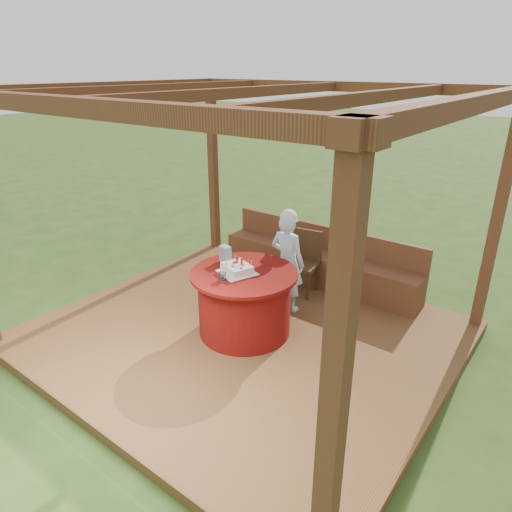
{
  "coord_description": "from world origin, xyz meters",
  "views": [
    {
      "loc": [
        2.94,
        -3.58,
        3.02
      ],
      "look_at": [
        0.0,
        0.25,
        1.0
      ],
      "focal_mm": 32.0,
      "sensor_mm": 36.0,
      "label": 1
    }
  ],
  "objects_px": {
    "chair": "(304,259)",
    "gift_bag": "(225,254)",
    "drinking_glass": "(222,277)",
    "elderly_woman": "(287,260)",
    "bench": "(318,264)",
    "birthday_cake": "(237,268)",
    "table": "(244,302)"
  },
  "relations": [
    {
      "from": "bench",
      "to": "drinking_glass",
      "type": "xyz_separation_m",
      "value": [
        -0.04,
        -2.01,
        0.55
      ]
    },
    {
      "from": "elderly_woman",
      "to": "birthday_cake",
      "type": "distance_m",
      "value": 0.85
    },
    {
      "from": "bench",
      "to": "table",
      "type": "distance_m",
      "value": 1.71
    },
    {
      "from": "bench",
      "to": "chair",
      "type": "height_order",
      "value": "chair"
    },
    {
      "from": "elderly_woman",
      "to": "birthday_cake",
      "type": "height_order",
      "value": "elderly_woman"
    },
    {
      "from": "table",
      "to": "birthday_cake",
      "type": "distance_m",
      "value": 0.44
    },
    {
      "from": "table",
      "to": "elderly_woman",
      "type": "xyz_separation_m",
      "value": [
        0.07,
        0.77,
        0.28
      ]
    },
    {
      "from": "bench",
      "to": "gift_bag",
      "type": "height_order",
      "value": "gift_bag"
    },
    {
      "from": "table",
      "to": "gift_bag",
      "type": "xyz_separation_m",
      "value": [
        -0.36,
        0.1,
        0.47
      ]
    },
    {
      "from": "gift_bag",
      "to": "drinking_glass",
      "type": "xyz_separation_m",
      "value": [
        0.31,
        -0.41,
        -0.05
      ]
    },
    {
      "from": "elderly_woman",
      "to": "gift_bag",
      "type": "relative_size",
      "value": 6.82
    },
    {
      "from": "bench",
      "to": "elderly_woman",
      "type": "height_order",
      "value": "elderly_woman"
    },
    {
      "from": "elderly_woman",
      "to": "table",
      "type": "bearing_deg",
      "value": -95.2
    },
    {
      "from": "birthday_cake",
      "to": "chair",
      "type": "bearing_deg",
      "value": 88.8
    },
    {
      "from": "bench",
      "to": "elderly_woman",
      "type": "xyz_separation_m",
      "value": [
        0.08,
        -0.94,
        0.4
      ]
    },
    {
      "from": "drinking_glass",
      "to": "elderly_woman",
      "type": "bearing_deg",
      "value": 83.52
    },
    {
      "from": "birthday_cake",
      "to": "drinking_glass",
      "type": "distance_m",
      "value": 0.25
    },
    {
      "from": "table",
      "to": "chair",
      "type": "bearing_deg",
      "value": 91.09
    },
    {
      "from": "table",
      "to": "birthday_cake",
      "type": "bearing_deg",
      "value": -133.45
    },
    {
      "from": "birthday_cake",
      "to": "bench",
      "type": "bearing_deg",
      "value": 88.68
    },
    {
      "from": "chair",
      "to": "drinking_glass",
      "type": "xyz_separation_m",
      "value": [
        -0.03,
        -1.63,
        0.34
      ]
    },
    {
      "from": "table",
      "to": "chair",
      "type": "height_order",
      "value": "chair"
    },
    {
      "from": "chair",
      "to": "gift_bag",
      "type": "distance_m",
      "value": 1.33
    },
    {
      "from": "chair",
      "to": "bench",
      "type": "bearing_deg",
      "value": 88.23
    },
    {
      "from": "chair",
      "to": "elderly_woman",
      "type": "bearing_deg",
      "value": -80.2
    },
    {
      "from": "gift_bag",
      "to": "drinking_glass",
      "type": "height_order",
      "value": "gift_bag"
    },
    {
      "from": "bench",
      "to": "birthday_cake",
      "type": "bearing_deg",
      "value": -91.32
    },
    {
      "from": "bench",
      "to": "chair",
      "type": "distance_m",
      "value": 0.44
    },
    {
      "from": "gift_bag",
      "to": "drinking_glass",
      "type": "distance_m",
      "value": 0.51
    },
    {
      "from": "chair",
      "to": "drinking_glass",
      "type": "height_order",
      "value": "chair"
    },
    {
      "from": "bench",
      "to": "elderly_woman",
      "type": "bearing_deg",
      "value": -84.9
    },
    {
      "from": "birthday_cake",
      "to": "drinking_glass",
      "type": "relative_size",
      "value": 4.93
    }
  ]
}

